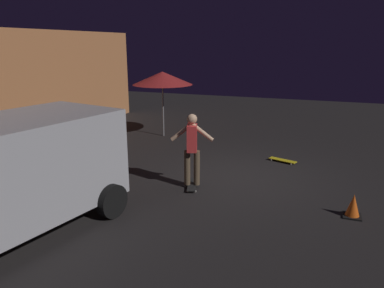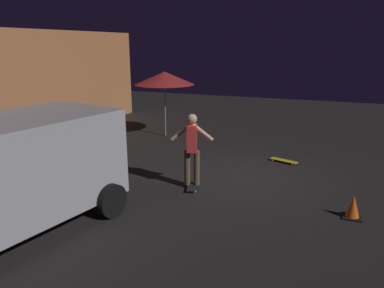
% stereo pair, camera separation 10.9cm
% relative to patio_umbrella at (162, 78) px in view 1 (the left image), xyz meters
% --- Properties ---
extents(ground_plane, '(28.00, 28.00, 0.00)m').
position_rel_patio_umbrella_xyz_m(ground_plane, '(-3.22, -3.57, -2.07)').
color(ground_plane, black).
extents(patio_umbrella, '(2.10, 2.10, 2.30)m').
position_rel_patio_umbrella_xyz_m(patio_umbrella, '(0.00, 0.00, 0.00)').
color(patio_umbrella, slate).
rests_on(patio_umbrella, ground_plane).
extents(skateboard_ridden, '(0.80, 0.42, 0.07)m').
position_rel_patio_umbrella_xyz_m(skateboard_ridden, '(-4.26, -2.65, -2.02)').
color(skateboard_ridden, black).
rests_on(skateboard_ridden, ground_plane).
extents(skateboard_spare, '(0.44, 0.80, 0.07)m').
position_rel_patio_umbrella_xyz_m(skateboard_spare, '(-1.63, -4.43, -2.02)').
color(skateboard_spare, gold).
rests_on(skateboard_spare, ground_plane).
extents(skater, '(0.43, 0.96, 1.67)m').
position_rel_patio_umbrella_xyz_m(skater, '(-4.26, -2.65, -1.04)').
color(skater, brown).
rests_on(skater, skateboard_ridden).
extents(traffic_cone, '(0.34, 0.34, 0.46)m').
position_rel_patio_umbrella_xyz_m(traffic_cone, '(-4.60, -6.10, -1.86)').
color(traffic_cone, black).
rests_on(traffic_cone, ground_plane).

